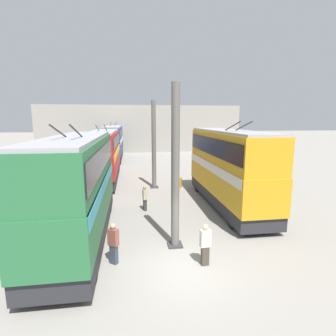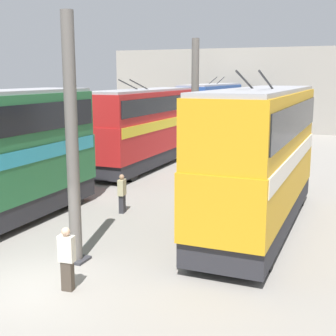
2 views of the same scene
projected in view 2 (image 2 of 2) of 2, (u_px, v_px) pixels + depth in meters
ground_plane at (35, 287)px, 12.57m from camera, size 240.00×240.00×0.00m
depot_back_wall at (279, 90)px, 45.93m from camera, size 0.50×36.00×8.31m
support_column_near at (72, 146)px, 13.67m from camera, size 0.67×0.67×7.38m
support_column_far at (195, 117)px, 23.44m from camera, size 0.67×0.67×7.38m
bus_left_far at (261, 151)px, 16.88m from camera, size 10.55×2.54×5.75m
bus_right_mid at (144, 123)px, 28.47m from camera, size 10.82×2.54×5.40m
bus_right_far at (212, 108)px, 40.81m from camera, size 11.30×2.54×5.50m
person_aisle_midway at (122, 193)px, 19.20m from camera, size 0.45×0.29×1.63m
person_aisle_foreground at (67, 257)px, 12.20m from camera, size 0.28×0.44×1.74m
oil_drum at (231, 182)px, 22.87m from camera, size 0.64×0.64×0.91m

